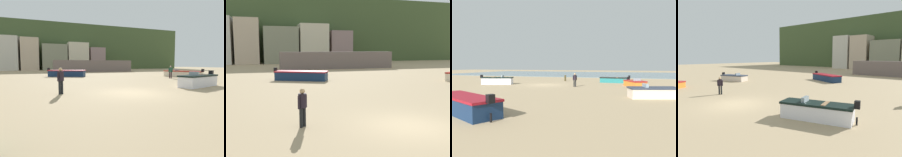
% 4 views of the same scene
% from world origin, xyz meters
% --- Properties ---
extents(ground_plane, '(160.00, 160.00, 0.00)m').
position_xyz_m(ground_plane, '(0.00, 0.00, 0.00)').
color(ground_plane, tan).
extents(headland_hill, '(90.00, 32.00, 15.36)m').
position_xyz_m(headland_hill, '(0.00, 66.00, 7.68)').
color(headland_hill, '#40532E').
rests_on(headland_hill, ground).
extents(harbor_pier, '(18.06, 2.40, 2.68)m').
position_xyz_m(harbor_pier, '(5.21, 30.00, 1.34)').
color(harbor_pier, '#6B5D58').
rests_on(harbor_pier, ground).
extents(townhouse_far_left, '(4.69, 5.42, 9.50)m').
position_xyz_m(townhouse_far_left, '(-14.65, 46.71, 4.75)').
color(townhouse_far_left, beige).
rests_on(townhouse_far_left, ground).
extents(townhouse_centre, '(4.68, 6.50, 9.28)m').
position_xyz_m(townhouse_centre, '(-9.39, 47.25, 4.64)').
color(townhouse_centre, '#C7B095').
rests_on(townhouse_centre, ground).
extents(townhouse_centre_right, '(7.07, 5.44, 7.66)m').
position_xyz_m(townhouse_centre_right, '(-2.67, 46.72, 3.83)').
color(townhouse_centre_right, gray).
rests_on(townhouse_centre_right, ground).
extents(townhouse_right, '(6.15, 6.23, 8.43)m').
position_xyz_m(townhouse_right, '(4.28, 47.12, 4.21)').
color(townhouse_right, beige).
rests_on(townhouse_right, ground).
extents(townhouse_far_right, '(4.79, 5.22, 7.06)m').
position_xyz_m(townhouse_far_right, '(10.35, 46.61, 3.53)').
color(townhouse_far_right, gray).
rests_on(townhouse_far_right, ground).
extents(boat_white_0, '(4.37, 2.37, 1.27)m').
position_xyz_m(boat_white_0, '(6.46, 1.04, 0.49)').
color(boat_white_0, silver).
rests_on(boat_white_0, ground).
extents(boat_cream_3, '(3.59, 5.35, 1.19)m').
position_xyz_m(boat_cream_3, '(12.99, 10.01, 0.45)').
color(boat_cream_3, beige).
rests_on(boat_cream_3, ground).
extents(boat_navy_5, '(5.45, 3.67, 1.27)m').
position_xyz_m(boat_navy_5, '(-2.37, 16.56, 0.48)').
color(boat_navy_5, '#142A4F').
rests_on(boat_navy_5, ground).
extents(beach_walker_foreground, '(0.52, 0.45, 1.62)m').
position_xyz_m(beach_walker_foreground, '(9.79, 8.65, 0.95)').
color(beach_walker_foreground, black).
rests_on(beach_walker_foreground, ground).
extents(beach_walker_distant, '(0.48, 0.48, 1.62)m').
position_xyz_m(beach_walker_distant, '(-4.36, 1.18, 0.95)').
color(beach_walker_distant, black).
rests_on(beach_walker_distant, ground).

